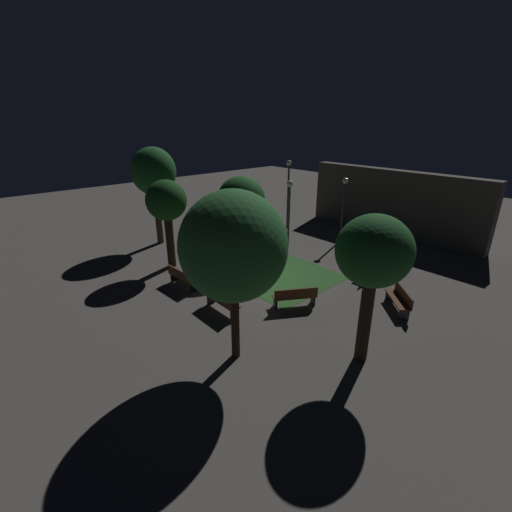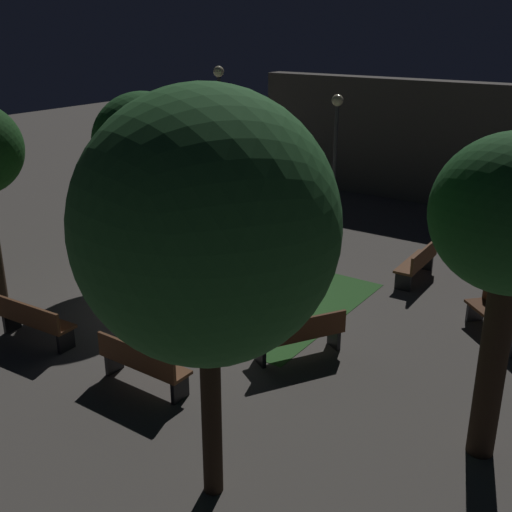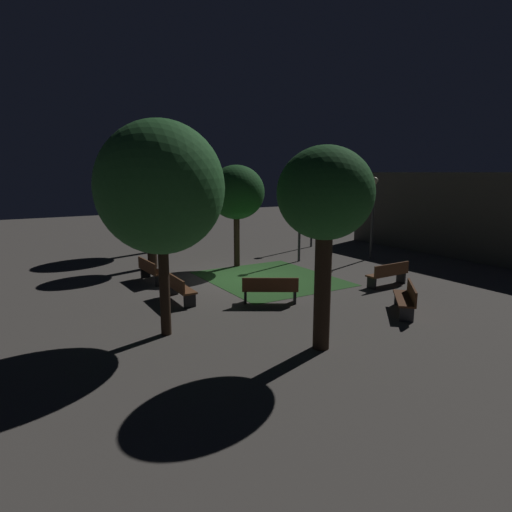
{
  "view_description": "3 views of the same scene",
  "coord_description": "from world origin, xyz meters",
  "px_view_note": "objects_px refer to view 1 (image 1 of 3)",
  "views": [
    {
      "loc": [
        11.62,
        -10.67,
        7.25
      ],
      "look_at": [
        -0.21,
        -0.06,
        1.0
      ],
      "focal_mm": 24.7,
      "sensor_mm": 36.0,
      "label": 1
    },
    {
      "loc": [
        8.52,
        -10.24,
        6.06
      ],
      "look_at": [
        0.74,
        1.15,
        0.88
      ],
      "focal_mm": 44.13,
      "sensor_mm": 36.0,
      "label": 2
    },
    {
      "loc": [
        14.49,
        -8.3,
        4.18
      ],
      "look_at": [
        -0.54,
        0.73,
        0.76
      ],
      "focal_mm": 30.26,
      "sensor_mm": 36.0,
      "label": 3
    }
  ],
  "objects_px": {
    "bench_near_trees": "(295,296)",
    "tree_right_canopy": "(167,203)",
    "tree_tall_center": "(374,254)",
    "bench_front_left": "(221,300)",
    "lamp_post_plaza_west": "(289,203)",
    "lamp_post_near_wall": "(288,183)",
    "tree_left_canopy": "(233,247)",
    "tree_back_right": "(241,200)",
    "bench_front_right": "(371,267)",
    "bench_back_row": "(182,277)",
    "lamp_post_plaza_east": "(344,198)",
    "bench_path_side": "(400,299)",
    "tree_near_wall": "(154,173)"
  },
  "relations": [
    {
      "from": "bench_back_row",
      "to": "bench_front_left",
      "type": "xyz_separation_m",
      "value": [
        2.96,
        -0.0,
        0.0
      ]
    },
    {
      "from": "bench_path_side",
      "to": "lamp_post_plaza_west",
      "type": "xyz_separation_m",
      "value": [
        -7.9,
        1.85,
        2.29
      ]
    },
    {
      "from": "tree_back_right",
      "to": "bench_near_trees",
      "type": "bearing_deg",
      "value": -17.84
    },
    {
      "from": "bench_front_right",
      "to": "tree_back_right",
      "type": "relative_size",
      "value": 0.4
    },
    {
      "from": "bench_front_right",
      "to": "tree_right_canopy",
      "type": "xyz_separation_m",
      "value": [
        -7.67,
        -6.53,
        2.88
      ]
    },
    {
      "from": "lamp_post_near_wall",
      "to": "bench_path_side",
      "type": "bearing_deg",
      "value": -24.36
    },
    {
      "from": "bench_near_trees",
      "to": "tree_tall_center",
      "type": "distance_m",
      "value": 4.91
    },
    {
      "from": "bench_front_right",
      "to": "bench_near_trees",
      "type": "bearing_deg",
      "value": -95.33
    },
    {
      "from": "lamp_post_plaza_west",
      "to": "bench_front_right",
      "type": "bearing_deg",
      "value": 1.16
    },
    {
      "from": "bench_near_trees",
      "to": "tree_right_canopy",
      "type": "bearing_deg",
      "value": -167.62
    },
    {
      "from": "bench_front_left",
      "to": "tree_right_canopy",
      "type": "height_order",
      "value": "tree_right_canopy"
    },
    {
      "from": "bench_front_left",
      "to": "lamp_post_plaza_east",
      "type": "relative_size",
      "value": 0.46
    },
    {
      "from": "bench_back_row",
      "to": "bench_near_trees",
      "type": "height_order",
      "value": "same"
    },
    {
      "from": "bench_front_right",
      "to": "bench_back_row",
      "type": "bearing_deg",
      "value": -124.86
    },
    {
      "from": "bench_back_row",
      "to": "lamp_post_plaza_east",
      "type": "bearing_deg",
      "value": 84.46
    },
    {
      "from": "bench_path_side",
      "to": "tree_left_canopy",
      "type": "distance_m",
      "value": 7.83
    },
    {
      "from": "tree_near_wall",
      "to": "lamp_post_near_wall",
      "type": "xyz_separation_m",
      "value": [
        3.07,
        8.15,
        -1.14
      ]
    },
    {
      "from": "lamp_post_plaza_east",
      "to": "lamp_post_plaza_west",
      "type": "height_order",
      "value": "lamp_post_plaza_west"
    },
    {
      "from": "bench_front_left",
      "to": "tree_near_wall",
      "type": "distance_m",
      "value": 10.24
    },
    {
      "from": "bench_back_row",
      "to": "lamp_post_near_wall",
      "type": "distance_m",
      "value": 11.17
    },
    {
      "from": "lamp_post_plaza_west",
      "to": "lamp_post_near_wall",
      "type": "distance_m",
      "value": 4.27
    },
    {
      "from": "bench_near_trees",
      "to": "tree_right_canopy",
      "type": "xyz_separation_m",
      "value": [
        -7.21,
        -1.58,
        2.88
      ]
    },
    {
      "from": "lamp_post_plaza_east",
      "to": "lamp_post_near_wall",
      "type": "xyz_separation_m",
      "value": [
        -4.25,
        -0.36,
        0.41
      ]
    },
    {
      "from": "tree_tall_center",
      "to": "lamp_post_plaza_east",
      "type": "bearing_deg",
      "value": 128.67
    },
    {
      "from": "tree_tall_center",
      "to": "lamp_post_plaza_east",
      "type": "distance_m",
      "value": 11.76
    },
    {
      "from": "bench_front_left",
      "to": "tree_left_canopy",
      "type": "xyz_separation_m",
      "value": [
        2.62,
        -1.35,
        3.31
      ]
    },
    {
      "from": "bench_back_row",
      "to": "bench_path_side",
      "type": "distance_m",
      "value": 9.38
    },
    {
      "from": "tree_tall_center",
      "to": "tree_back_right",
      "type": "bearing_deg",
      "value": 163.71
    },
    {
      "from": "bench_back_row",
      "to": "tree_back_right",
      "type": "height_order",
      "value": "tree_back_right"
    },
    {
      "from": "tree_back_right",
      "to": "tree_right_canopy",
      "type": "relative_size",
      "value": 1.0
    },
    {
      "from": "bench_front_right",
      "to": "tree_right_canopy",
      "type": "bearing_deg",
      "value": -139.61
    },
    {
      "from": "lamp_post_plaza_east",
      "to": "tree_back_right",
      "type": "bearing_deg",
      "value": -106.06
    },
    {
      "from": "tree_left_canopy",
      "to": "lamp_post_plaza_west",
      "type": "xyz_separation_m",
      "value": [
        -5.84,
        8.64,
        -1.02
      ]
    },
    {
      "from": "bench_front_left",
      "to": "bench_path_side",
      "type": "relative_size",
      "value": 1.1
    },
    {
      "from": "bench_front_right",
      "to": "tree_right_canopy",
      "type": "distance_m",
      "value": 10.47
    },
    {
      "from": "bench_front_left",
      "to": "bench_back_row",
      "type": "bearing_deg",
      "value": 180.0
    },
    {
      "from": "tree_tall_center",
      "to": "lamp_post_near_wall",
      "type": "relative_size",
      "value": 1.03
    },
    {
      "from": "bench_front_left",
      "to": "bench_front_right",
      "type": "bearing_deg",
      "value": 73.46
    },
    {
      "from": "bench_path_side",
      "to": "tree_back_right",
      "type": "distance_m",
      "value": 8.99
    },
    {
      "from": "bench_front_left",
      "to": "tree_tall_center",
      "type": "relative_size",
      "value": 0.38
    },
    {
      "from": "bench_front_right",
      "to": "lamp_post_plaza_west",
      "type": "distance_m",
      "value": 5.88
    },
    {
      "from": "bench_path_side",
      "to": "lamp_post_plaza_west",
      "type": "bearing_deg",
      "value": 166.78
    },
    {
      "from": "tree_right_canopy",
      "to": "lamp_post_plaza_west",
      "type": "height_order",
      "value": "tree_right_canopy"
    },
    {
      "from": "bench_front_right",
      "to": "bench_path_side",
      "type": "distance_m",
      "value": 3.16
    },
    {
      "from": "tree_near_wall",
      "to": "tree_tall_center",
      "type": "distance_m",
      "value": 14.69
    },
    {
      "from": "bench_back_row",
      "to": "tree_tall_center",
      "type": "xyz_separation_m",
      "value": [
        8.37,
        1.55,
        3.14
      ]
    },
    {
      "from": "bench_back_row",
      "to": "tree_left_canopy",
      "type": "bearing_deg",
      "value": -13.56
    },
    {
      "from": "tree_back_right",
      "to": "bench_back_row",
      "type": "bearing_deg",
      "value": -79.01
    },
    {
      "from": "tree_right_canopy",
      "to": "lamp_post_plaza_west",
      "type": "relative_size",
      "value": 1.12
    },
    {
      "from": "tree_tall_center",
      "to": "bench_front_left",
      "type": "bearing_deg",
      "value": -164.0
    }
  ]
}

